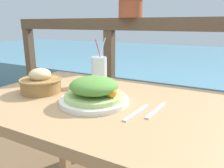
# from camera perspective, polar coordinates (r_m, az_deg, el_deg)

# --- Properties ---
(patio_table) EXTENTS (1.25, 0.73, 0.77)m
(patio_table) POSITION_cam_1_polar(r_m,az_deg,el_deg) (0.95, 0.80, -10.81)
(patio_table) COLOR tan
(patio_table) RESTS_ON ground_plane
(railing_fence) EXTENTS (2.80, 0.08, 1.12)m
(railing_fence) POSITION_cam_1_polar(r_m,az_deg,el_deg) (1.62, 13.68, 4.87)
(railing_fence) COLOR brown
(railing_fence) RESTS_ON ground_plane
(sea_backdrop) EXTENTS (12.00, 4.00, 0.52)m
(sea_backdrop) POSITION_cam_1_polar(r_m,az_deg,el_deg) (4.14, 22.09, 2.96)
(sea_backdrop) COLOR #568EA8
(sea_backdrop) RESTS_ON ground_plane
(salad_plate) EXTENTS (0.29, 0.29, 0.11)m
(salad_plate) POSITION_cam_1_polar(r_m,az_deg,el_deg) (0.90, -4.70, -2.09)
(salad_plate) COLOR white
(salad_plate) RESTS_ON patio_table
(drink_glass) EXTENTS (0.08, 0.09, 0.25)m
(drink_glass) POSITION_cam_1_polar(r_m,az_deg,el_deg) (1.17, -3.38, 3.56)
(drink_glass) COLOR silver
(drink_glass) RESTS_ON patio_table
(bread_basket) EXTENTS (0.20, 0.20, 0.12)m
(bread_basket) POSITION_cam_1_polar(r_m,az_deg,el_deg) (1.09, -18.12, 0.35)
(bread_basket) COLOR olive
(bread_basket) RESTS_ON patio_table
(fork) EXTENTS (0.04, 0.18, 0.00)m
(fork) POSITION_cam_1_polar(r_m,az_deg,el_deg) (0.81, 6.48, -7.39)
(fork) COLOR silver
(fork) RESTS_ON patio_table
(knife) EXTENTS (0.03, 0.18, 0.00)m
(knife) POSITION_cam_1_polar(r_m,az_deg,el_deg) (0.84, 11.56, -6.69)
(knife) COLOR silver
(knife) RESTS_ON patio_table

